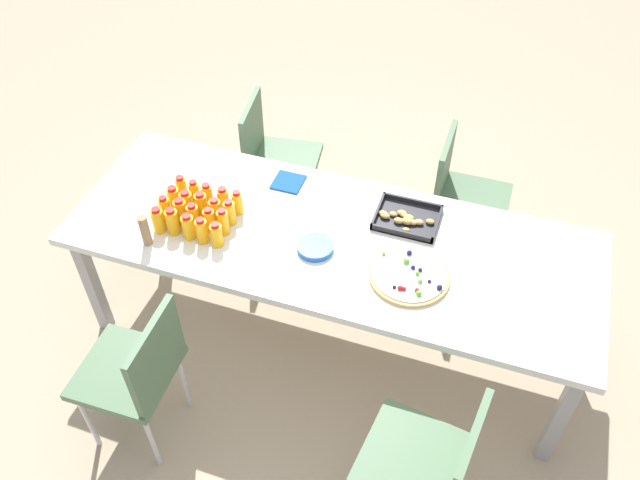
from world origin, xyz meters
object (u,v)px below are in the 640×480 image
at_px(juice_bottle_14, 229,213).
at_px(juice_bottle_5, 165,209).
at_px(juice_bottle_1, 173,222).
at_px(juice_bottle_13, 215,210).
at_px(chair_near_right, 431,461).
at_px(chair_far_left, 273,153).
at_px(chair_near_left, 138,369).
at_px(plate_stack, 315,247).
at_px(juice_bottle_6, 181,212).
at_px(juice_bottle_11, 186,203).
at_px(juice_bottle_19, 237,203).
at_px(cardboard_tube, 145,230).
at_px(fruit_pizza, 409,275).
at_px(juice_bottle_0, 158,220).
at_px(juice_bottle_9, 223,222).
at_px(juice_bottle_15, 182,189).
at_px(chair_far_right, 461,192).
at_px(party_table, 331,245).
at_px(juice_bottle_16, 195,193).
at_px(juice_bottle_18, 223,199).
at_px(juice_bottle_17, 208,196).
at_px(juice_bottle_2, 188,227).
at_px(snack_tray, 406,218).
at_px(juice_bottle_8, 209,220).
at_px(juice_bottle_4, 216,235).
at_px(juice_bottle_7, 193,216).
at_px(juice_bottle_10, 174,199).
at_px(juice_bottle_12, 201,206).

bearing_deg(juice_bottle_14, juice_bottle_5, -164.86).
xyz_separation_m(juice_bottle_1, juice_bottle_13, (0.15, 0.14, -0.01)).
xyz_separation_m(chair_near_right, chair_far_left, (-1.29, 1.59, 0.00)).
height_order(chair_near_left, chair_far_left, same).
bearing_deg(plate_stack, juice_bottle_6, -176.55).
xyz_separation_m(juice_bottle_11, juice_bottle_19, (0.23, 0.08, -0.00)).
height_order(juice_bottle_19, cardboard_tube, cardboard_tube).
distance_m(chair_near_right, fruit_pizza, 0.79).
distance_m(juice_bottle_0, juice_bottle_6, 0.11).
relative_size(juice_bottle_9, juice_bottle_15, 1.01).
xyz_separation_m(chair_far_right, juice_bottle_15, (-1.29, -0.77, 0.29)).
height_order(party_table, juice_bottle_16, juice_bottle_16).
bearing_deg(juice_bottle_18, juice_bottle_6, -133.80).
xyz_separation_m(juice_bottle_1, juice_bottle_17, (0.08, 0.22, 0.00)).
bearing_deg(juice_bottle_19, chair_near_right, -35.81).
distance_m(juice_bottle_2, cardboard_tube, 0.19).
xyz_separation_m(party_table, chair_far_right, (0.51, 0.78, -0.17)).
bearing_deg(cardboard_tube, chair_near_left, -69.61).
xyz_separation_m(juice_bottle_0, juice_bottle_5, (-0.00, 0.08, 0.00)).
bearing_deg(snack_tray, juice_bottle_8, -157.27).
bearing_deg(juice_bottle_5, juice_bottle_16, 63.08).
relative_size(juice_bottle_1, juice_bottle_8, 1.09).
xyz_separation_m(juice_bottle_4, plate_stack, (0.44, 0.12, -0.05)).
xyz_separation_m(chair_far_right, juice_bottle_16, (-1.21, -0.77, 0.29)).
distance_m(juice_bottle_5, juice_bottle_11, 0.11).
height_order(juice_bottle_18, plate_stack, juice_bottle_18).
distance_m(juice_bottle_1, juice_bottle_5, 0.10).
bearing_deg(juice_bottle_7, juice_bottle_8, 3.90).
bearing_deg(juice_bottle_6, juice_bottle_10, 135.43).
xyz_separation_m(chair_near_left, chair_far_left, (-0.01, 1.59, 0.00)).
bearing_deg(juice_bottle_1, juice_bottle_8, 24.11).
bearing_deg(chair_far_right, chair_near_right, 5.95).
xyz_separation_m(juice_bottle_8, juice_bottle_18, (0.00, 0.15, 0.00)).
distance_m(chair_far_right, juice_bottle_4, 1.44).
bearing_deg(juice_bottle_8, chair_near_right, -28.97).
distance_m(chair_far_left, juice_bottle_5, 0.97).
height_order(juice_bottle_15, fruit_pizza, juice_bottle_15).
bearing_deg(juice_bottle_19, juice_bottle_1, -135.83).
relative_size(chair_far_right, juice_bottle_1, 5.77).
bearing_deg(chair_far_right, juice_bottle_8, -49.19).
relative_size(juice_bottle_10, juice_bottle_14, 1.02).
distance_m(juice_bottle_4, juice_bottle_8, 0.11).
bearing_deg(juice_bottle_18, juice_bottle_17, -175.61).
bearing_deg(juice_bottle_16, juice_bottle_5, -116.92).
bearing_deg(juice_bottle_18, juice_bottle_12, -133.11).
xyz_separation_m(juice_bottle_8, juice_bottle_9, (0.07, 0.00, 0.01)).
distance_m(chair_far_right, juice_bottle_7, 1.50).
height_order(juice_bottle_9, plate_stack, juice_bottle_9).
bearing_deg(juice_bottle_13, snack_tray, 18.60).
height_order(juice_bottle_15, juice_bottle_16, juice_bottle_15).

